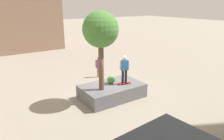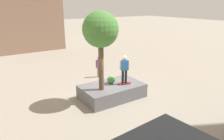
{
  "view_description": "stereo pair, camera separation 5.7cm",
  "coord_description": "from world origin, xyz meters",
  "px_view_note": "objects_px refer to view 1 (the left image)",
  "views": [
    {
      "loc": [
        6.69,
        9.9,
        5.32
      ],
      "look_at": [
        0.2,
        0.35,
        1.69
      ],
      "focal_mm": 34.37,
      "sensor_mm": 36.0,
      "label": 1
    },
    {
      "loc": [
        6.64,
        9.94,
        5.32
      ],
      "look_at": [
        0.2,
        0.35,
        1.69
      ],
      "focal_mm": 34.37,
      "sensor_mm": 36.0,
      "label": 2
    }
  ],
  "objects_px": {
    "plaza_tree": "(101,31)",
    "skateboarder": "(124,67)",
    "planter_ledge": "(112,91)",
    "skateboard": "(124,83)",
    "passerby_with_bag": "(99,66)"
  },
  "relations": [
    {
      "from": "plaza_tree",
      "to": "skateboarder",
      "type": "height_order",
      "value": "plaza_tree"
    },
    {
      "from": "skateboard",
      "to": "skateboarder",
      "type": "bearing_deg",
      "value": -63.43
    },
    {
      "from": "skateboarder",
      "to": "passerby_with_bag",
      "type": "height_order",
      "value": "skateboarder"
    },
    {
      "from": "skateboard",
      "to": "planter_ledge",
      "type": "bearing_deg",
      "value": -23.97
    },
    {
      "from": "plaza_tree",
      "to": "skateboard",
      "type": "height_order",
      "value": "plaza_tree"
    },
    {
      "from": "plaza_tree",
      "to": "skateboarder",
      "type": "distance_m",
      "value": 2.65
    },
    {
      "from": "passerby_with_bag",
      "to": "planter_ledge",
      "type": "bearing_deg",
      "value": 70.64
    },
    {
      "from": "skateboard",
      "to": "skateboarder",
      "type": "distance_m",
      "value": 0.96
    },
    {
      "from": "planter_ledge",
      "to": "plaza_tree",
      "type": "height_order",
      "value": "plaza_tree"
    },
    {
      "from": "plaza_tree",
      "to": "passerby_with_bag",
      "type": "relative_size",
      "value": 2.71
    },
    {
      "from": "planter_ledge",
      "to": "passerby_with_bag",
      "type": "relative_size",
      "value": 2.3
    },
    {
      "from": "planter_ledge",
      "to": "skateboard",
      "type": "xyz_separation_m",
      "value": [
        -0.66,
        0.29,
        0.45
      ]
    },
    {
      "from": "planter_ledge",
      "to": "plaza_tree",
      "type": "distance_m",
      "value": 3.7
    },
    {
      "from": "skateboarder",
      "to": "planter_ledge",
      "type": "bearing_deg",
      "value": -23.97
    },
    {
      "from": "skateboarder",
      "to": "plaza_tree",
      "type": "bearing_deg",
      "value": -2.08
    }
  ]
}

